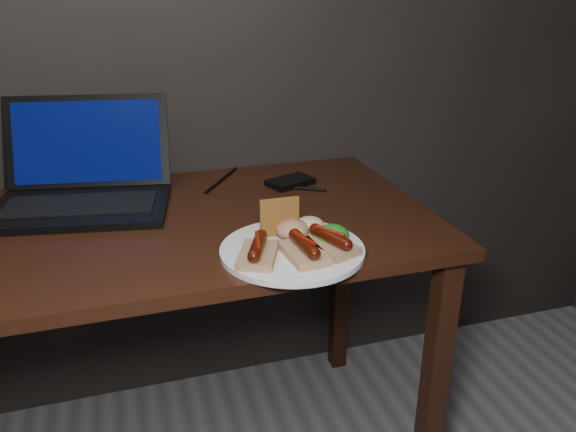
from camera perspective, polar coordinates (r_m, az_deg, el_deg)
The scene contains 12 objects.
desk at distance 1.37m, azimuth -15.18°, elevation -4.22°, with size 1.40×0.70×0.75m.
laptop at distance 1.49m, azimuth -20.09°, elevation 3.17°, with size 0.47×0.41×0.25m.
hard_drive at distance 1.54m, azimuth 0.24°, elevation 3.49°, with size 0.12×0.08×0.02m, color black.
desk_cables at distance 1.48m, azimuth -16.38°, elevation 1.51°, with size 1.04×0.33×0.01m.
plate at distance 1.15m, azimuth 0.44°, elevation -3.49°, with size 0.30×0.30×0.01m, color white.
bread_sausage_left at distance 1.10m, azimuth -3.09°, elevation -3.55°, with size 0.11×0.13×0.04m.
bread_sausage_center at distance 1.11m, azimuth 1.64°, elevation -3.37°, with size 0.08×0.12×0.04m.
bread_sausage_right at distance 1.14m, azimuth 4.30°, elevation -2.64°, with size 0.11×0.13×0.04m.
crispbread at distance 1.19m, azimuth -0.86°, elevation -0.11°, with size 0.09×0.01×0.09m, color #A8742E.
salad_greens at distance 1.16m, azimuth 4.54°, elevation -1.89°, with size 0.07×0.07×0.04m, color #196013.
salsa_mound at distance 1.18m, azimuth 0.44°, elevation -1.36°, with size 0.07×0.07×0.04m, color maroon.
coleslaw_mound at distance 1.21m, azimuth 2.21°, elevation -0.95°, with size 0.06×0.06×0.04m, color white.
Camera 1 is at (-0.00, 0.14, 1.26)m, focal length 35.00 mm.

